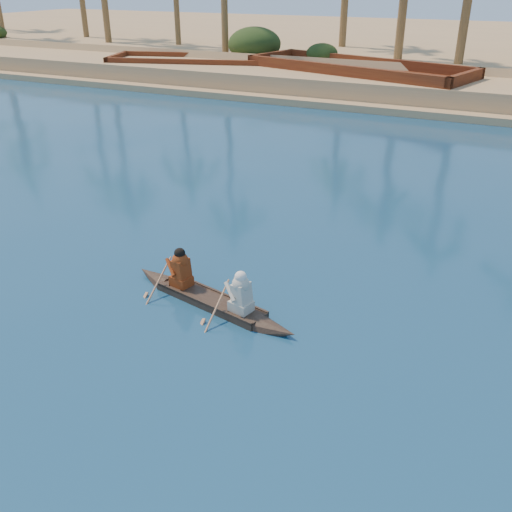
% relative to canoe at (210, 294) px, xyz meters
% --- Properties ---
extents(canoe, '(4.49, 1.60, 1.23)m').
position_rel_canoe_xyz_m(canoe, '(0.00, 0.00, 0.00)').
color(canoe, '#3E2F22').
rests_on(canoe, ground).
extents(barge_left, '(11.92, 6.80, 1.89)m').
position_rel_canoe_xyz_m(barge_left, '(-14.95, 24.82, 0.42)').
color(barge_left, '#602D14').
rests_on(barge_left, ground).
extents(barge_mid, '(13.98, 7.82, 2.21)m').
position_rel_canoe_xyz_m(barge_mid, '(-4.00, 24.82, 0.54)').
color(barge_mid, '#602D14').
rests_on(barge_mid, ground).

